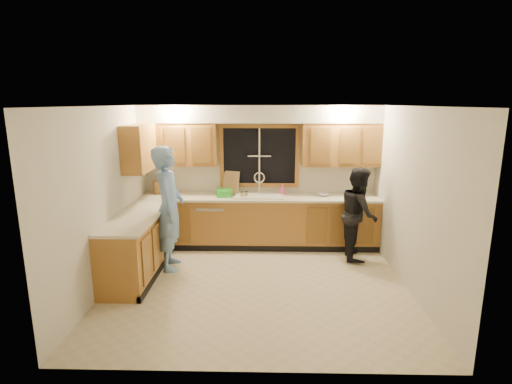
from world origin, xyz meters
TOP-DOWN VIEW (x-y plane):
  - floor at (0.00, 0.00)m, footprint 4.20×4.20m
  - ceiling at (0.00, 0.00)m, footprint 4.20×4.20m
  - wall_back at (0.00, 1.90)m, footprint 4.20×0.00m
  - wall_left at (-2.10, 0.00)m, footprint 0.00×3.80m
  - wall_right at (2.10, 0.00)m, footprint 0.00×3.80m
  - base_cabinets_back at (0.00, 1.60)m, footprint 4.20×0.60m
  - base_cabinets_left at (-1.80, 0.35)m, footprint 0.60×1.90m
  - countertop_back at (0.00, 1.58)m, footprint 4.20×0.63m
  - countertop_left at (-1.79, 0.35)m, footprint 0.63×1.90m
  - upper_cabinets_left at (-1.43, 1.73)m, footprint 1.35×0.33m
  - upper_cabinets_right at (1.43, 1.73)m, footprint 1.35×0.33m
  - upper_cabinets_return at (-1.94, 1.12)m, footprint 0.33×0.90m
  - soffit at (0.00, 1.72)m, footprint 4.20×0.35m
  - window_frame at (0.00, 1.89)m, footprint 1.44×0.03m
  - sink at (0.00, 1.60)m, footprint 0.86×0.52m
  - dishwasher at (-0.85, 1.59)m, footprint 0.60×0.56m
  - stove at (-1.80, -0.22)m, footprint 0.58×0.75m
  - man at (-1.37, 0.60)m, footprint 0.55×0.76m
  - woman at (1.65, 1.08)m, footprint 0.63×0.78m
  - knife_block at (-1.84, 1.74)m, footprint 0.17×0.15m
  - cutting_board at (-0.51, 1.81)m, footprint 0.33×0.22m
  - dish_crate at (-0.62, 1.59)m, footprint 0.31×0.29m
  - soap_bottle at (0.42, 1.76)m, footprint 0.11×0.11m
  - bowl at (1.14, 1.66)m, footprint 0.20×0.20m
  - can_left at (-0.29, 1.44)m, footprint 0.07×0.07m
  - can_right at (-0.22, 1.43)m, footprint 0.07×0.07m

SIDE VIEW (x-z plane):
  - floor at x=0.00m, z-range 0.00..0.00m
  - dishwasher at x=-0.85m, z-range 0.00..0.82m
  - base_cabinets_back at x=0.00m, z-range 0.00..0.88m
  - base_cabinets_left at x=-1.80m, z-range 0.00..0.88m
  - stove at x=-1.80m, z-range 0.00..0.90m
  - woman at x=1.65m, z-range 0.00..1.53m
  - sink at x=0.00m, z-range 0.58..1.15m
  - countertop_back at x=0.00m, z-range 0.88..0.92m
  - countertop_left at x=-1.79m, z-range 0.88..0.92m
  - bowl at x=1.14m, z-range 0.92..0.97m
  - man at x=-1.37m, z-range 0.00..1.92m
  - can_left at x=-0.29m, z-range 0.92..1.03m
  - can_right at x=-0.22m, z-range 0.92..1.04m
  - dish_crate at x=-0.62m, z-range 0.92..1.04m
  - soap_bottle at x=0.42m, z-range 0.92..1.10m
  - knife_block at x=-1.84m, z-range 0.92..1.16m
  - cutting_board at x=-0.51m, z-range 0.92..1.33m
  - wall_back at x=0.00m, z-range -0.85..3.35m
  - wall_left at x=-2.10m, z-range -0.65..3.15m
  - wall_right at x=2.10m, z-range -0.65..3.15m
  - window_frame at x=0.00m, z-range 1.03..2.17m
  - upper_cabinets_left at x=-1.43m, z-range 1.45..2.20m
  - upper_cabinets_right at x=1.43m, z-range 1.45..2.20m
  - upper_cabinets_return at x=-1.94m, z-range 1.45..2.20m
  - soffit at x=0.00m, z-range 2.20..2.50m
  - ceiling at x=0.00m, z-range 2.50..2.50m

